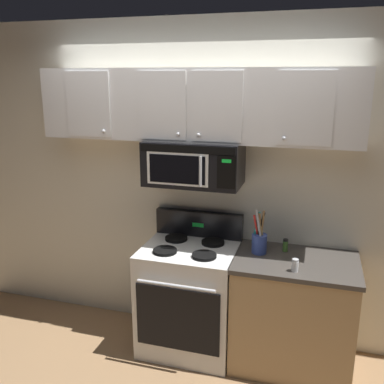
% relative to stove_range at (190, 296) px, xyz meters
% --- Properties ---
extents(ground_plane, '(8.00, 8.00, 0.00)m').
position_rel_stove_range_xyz_m(ground_plane, '(0.00, -0.42, -0.47)').
color(ground_plane, '#93704C').
extents(back_wall, '(5.20, 0.10, 2.70)m').
position_rel_stove_range_xyz_m(back_wall, '(0.00, 0.37, 0.88)').
color(back_wall, silver).
rests_on(back_wall, ground_plane).
extents(stove_range, '(0.76, 0.69, 1.12)m').
position_rel_stove_range_xyz_m(stove_range, '(0.00, 0.00, 0.00)').
color(stove_range, white).
rests_on(stove_range, ground_plane).
extents(over_range_microwave, '(0.76, 0.43, 0.35)m').
position_rel_stove_range_xyz_m(over_range_microwave, '(-0.00, 0.12, 1.11)').
color(over_range_microwave, black).
extents(upper_cabinets, '(2.50, 0.36, 0.55)m').
position_rel_stove_range_xyz_m(upper_cabinets, '(-0.00, 0.15, 1.56)').
color(upper_cabinets, silver).
extents(counter_segment, '(0.93, 0.65, 0.90)m').
position_rel_stove_range_xyz_m(counter_segment, '(0.84, 0.01, -0.02)').
color(counter_segment, tan).
rests_on(counter_segment, ground_plane).
extents(utensil_crock_blue, '(0.12, 0.12, 0.36)m').
position_rel_stove_range_xyz_m(utensil_crock_blue, '(0.55, 0.06, 0.54)').
color(utensil_crock_blue, '#384C9E').
rests_on(utensil_crock_blue, counter_segment).
extents(salt_shaker, '(0.05, 0.05, 0.09)m').
position_rel_stove_range_xyz_m(salt_shaker, '(0.84, -0.20, 0.48)').
color(salt_shaker, white).
rests_on(salt_shaker, counter_segment).
extents(spice_jar, '(0.04, 0.04, 0.10)m').
position_rel_stove_range_xyz_m(spice_jar, '(0.74, 0.15, 0.48)').
color(spice_jar, '#4C7F33').
rests_on(spice_jar, counter_segment).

